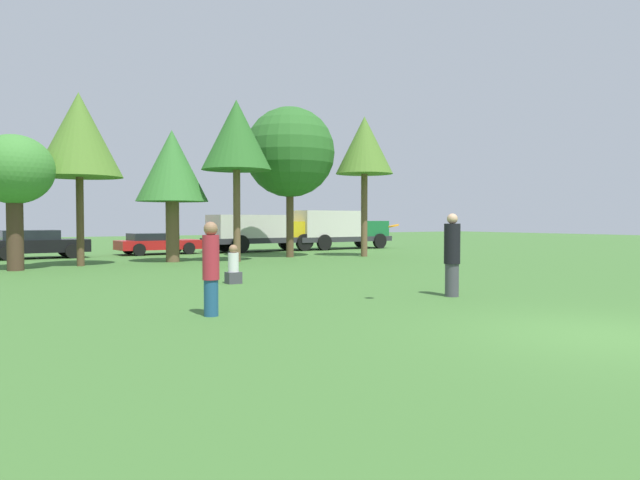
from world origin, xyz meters
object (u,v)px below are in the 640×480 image
frisbee (394,226)px  parked_car_black (36,243)px  person_catcher (452,255)px  delivery_truck_green (338,228)px  tree_5 (290,153)px  parked_car_red (157,243)px  tree_1 (14,172)px  tree_4 (236,136)px  tree_2 (79,135)px  person_thrower (211,267)px  tree_3 (172,168)px  bystander_sitting (233,267)px  delivery_truck_yellow (259,231)px  tree_6 (364,146)px

frisbee → parked_car_black: 20.61m
person_catcher → delivery_truck_green: 22.33m
tree_5 → parked_car_red: 8.55m
person_catcher → tree_1: (-7.64, 13.30, 2.46)m
tree_4 → delivery_truck_green: 12.54m
tree_2 → tree_4: bearing=-10.8°
parked_car_black → person_catcher: bearing=-73.9°
person_catcher → tree_2: (-5.32, 14.20, 4.02)m
frisbee → tree_4: 13.83m
person_thrower → tree_2: 14.35m
tree_3 → tree_2: bearing=-176.0°
delivery_truck_green → tree_2: bearing=-161.8°
tree_4 → tree_2: bearing=169.2°
person_thrower → tree_1: (-1.89, 12.85, 2.53)m
frisbee → tree_5: 16.04m
frisbee → delivery_truck_green: size_ratio=0.03×
person_catcher → delivery_truck_green: (10.56, 19.67, 0.31)m
tree_3 → parked_car_red: size_ratio=1.33×
person_catcher → frisbee: bearing=6.1°
bystander_sitting → tree_5: (7.20, 9.19, 4.49)m
delivery_truck_yellow → tree_5: bearing=-102.7°
tree_1 → tree_5: (11.78, 1.18, 1.53)m
tree_2 → tree_6: bearing=-5.5°
delivery_truck_green → tree_6: bearing=-115.8°
person_thrower → bystander_sitting: size_ratio=1.60×
person_catcher → tree_4: (0.71, 13.05, 4.33)m
tree_1 → parked_car_red: tree_1 is taller
parked_car_red → delivery_truck_yellow: bearing=-5.0°
frisbee → delivery_truck_yellow: size_ratio=0.04×
tree_6 → parked_car_red: 11.69m
tree_5 → parked_car_black: 12.44m
tree_6 → parked_car_black: 15.97m
tree_3 → tree_4: bearing=-31.5°
tree_1 → parked_car_red: bearing=43.9°
tree_2 → parked_car_black: (-0.79, 5.88, -4.30)m
person_catcher → tree_3: size_ratio=0.35×
parked_car_black → tree_4: bearing=-46.7°
tree_2 → tree_6: (12.74, -1.23, 0.32)m
tree_2 → tree_5: bearing=1.7°
tree_1 → tree_5: bearing=5.7°
frisbee → bystander_sitting: size_ratio=0.21×
delivery_truck_yellow → tree_1: bearing=-153.9°
tree_5 → tree_2: bearing=-178.3°
delivery_truck_yellow → delivery_truck_green: size_ratio=0.97×
tree_6 → delivery_truck_green: 8.43m
frisbee → delivery_truck_yellow: 21.11m
tree_6 → parked_car_red: size_ratio=1.62×
bystander_sitting → delivery_truck_yellow: size_ratio=0.17×
bystander_sitting → parked_car_black: bearing=101.7°
tree_3 → delivery_truck_green: size_ratio=0.83×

